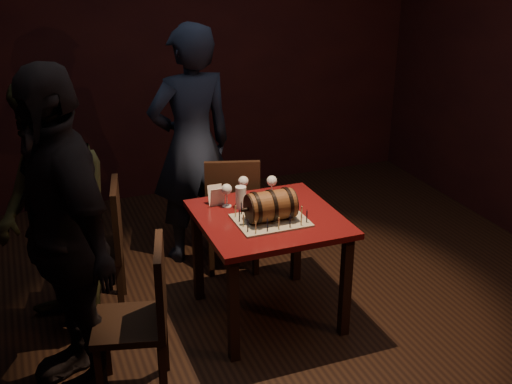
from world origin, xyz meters
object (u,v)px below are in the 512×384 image
at_px(pint_of_ale, 241,198).
at_px(wine_glass_right, 272,182).
at_px(barrel_cake, 271,206).
at_px(person_back, 192,146).
at_px(chair_left_rear, 104,242).
at_px(person_left_front, 63,237).
at_px(person_left_rear, 54,218).
at_px(wine_glass_left, 227,190).
at_px(pub_table, 268,231).
at_px(chair_back, 232,208).
at_px(wine_glass_mid, 243,182).
at_px(chair_left_front, 144,312).

bearing_deg(pint_of_ale, wine_glass_right, 18.15).
height_order(barrel_cake, wine_glass_right, barrel_cake).
bearing_deg(person_back, wine_glass_right, 107.28).
height_order(chair_left_rear, person_left_front, person_left_front).
bearing_deg(chair_left_rear, person_left_rear, -140.12).
height_order(wine_glass_left, chair_left_rear, chair_left_rear).
relative_size(pub_table, person_left_rear, 0.53).
bearing_deg(wine_glass_left, chair_left_rear, 163.65).
bearing_deg(pint_of_ale, person_left_front, -159.64).
height_order(pub_table, wine_glass_left, wine_glass_left).
height_order(person_back, person_left_front, person_left_front).
distance_m(chair_left_rear, person_back, 1.04).
distance_m(pub_table, person_left_rear, 1.34).
xyz_separation_m(person_left_rear, person_left_front, (0.02, -0.47, 0.09)).
xyz_separation_m(barrel_cake, chair_left_rear, (-0.98, 0.55, -0.34)).
xyz_separation_m(pub_table, chair_back, (-0.01, 0.68, -0.12)).
height_order(wine_glass_right, chair_back, chair_back).
bearing_deg(person_left_front, barrel_cake, 81.88).
height_order(wine_glass_mid, person_back, person_back).
height_order(pub_table, person_back, person_back).
relative_size(pint_of_ale, person_left_front, 0.08).
height_order(wine_glass_left, wine_glass_right, same).
distance_m(wine_glass_mid, person_left_rear, 1.26).
relative_size(wine_glass_right, person_left_front, 0.09).
distance_m(wine_glass_right, person_left_rear, 1.44).
distance_m(chair_left_rear, person_left_rear, 0.52).
relative_size(wine_glass_mid, pint_of_ale, 1.07).
xyz_separation_m(chair_left_front, person_left_rear, (-0.38, 0.69, 0.33)).
relative_size(chair_back, person_back, 0.50).
relative_size(pub_table, pint_of_ale, 6.00).
bearing_deg(pint_of_ale, chair_left_rear, 161.91).
bearing_deg(pint_of_ale, wine_glass_left, 146.76).
xyz_separation_m(pub_table, wine_glass_mid, (-0.05, 0.33, 0.23)).
distance_m(barrel_cake, pint_of_ale, 0.29).
bearing_deg(pint_of_ale, barrel_cake, -68.80).
bearing_deg(person_left_front, person_back, 124.33).
bearing_deg(chair_left_rear, wine_glass_right, -10.16).
bearing_deg(barrel_cake, person_left_rear, 166.80).
xyz_separation_m(wine_glass_left, chair_left_front, (-0.73, -0.71, -0.35)).
relative_size(wine_glass_left, chair_left_rear, 0.17).
bearing_deg(barrel_cake, chair_left_front, -156.78).
distance_m(wine_glass_left, person_left_rear, 1.10).
bearing_deg(wine_glass_right, barrel_cake, -113.43).
bearing_deg(chair_left_front, pint_of_ale, 39.22).
bearing_deg(chair_back, wine_glass_left, -113.05).
xyz_separation_m(chair_left_rear, person_left_front, (-0.29, -0.72, 0.42)).
height_order(pint_of_ale, person_back, person_back).
bearing_deg(chair_left_rear, wine_glass_left, -16.35).
height_order(wine_glass_right, chair_left_front, chair_left_front).
xyz_separation_m(barrel_cake, wine_glass_mid, (-0.03, 0.41, 0.01)).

